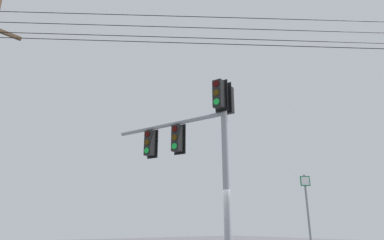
# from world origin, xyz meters

# --- Properties ---
(signal_mast_assembly) EXTENTS (2.02, 4.53, 5.93)m
(signal_mast_assembly) POSITION_xyz_m (-0.09, -0.08, 4.22)
(signal_mast_assembly) COLOR gray
(signal_mast_assembly) RESTS_ON ground
(route_sign_primary) EXTENTS (0.28, 0.22, 3.17)m
(route_sign_primary) POSITION_xyz_m (-3.63, 1.29, 1.87)
(route_sign_primary) COLOR slate
(route_sign_primary) RESTS_ON ground
(overhead_wire_span) EXTENTS (13.98, 10.83, 1.84)m
(overhead_wire_span) POSITION_xyz_m (-1.03, 1.33, 7.77)
(overhead_wire_span) COLOR black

